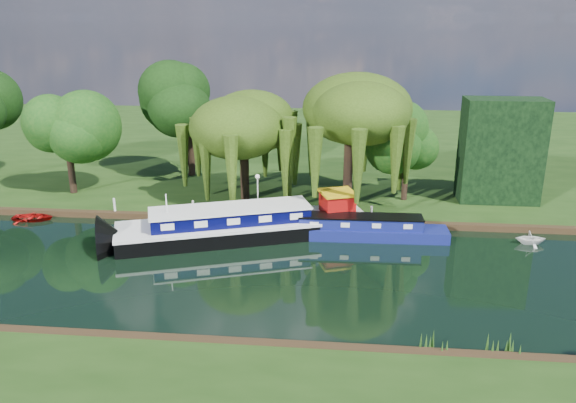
# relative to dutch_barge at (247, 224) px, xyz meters

# --- Properties ---
(ground) EXTENTS (120.00, 120.00, 0.00)m
(ground) POSITION_rel_dutch_barge_xyz_m (-0.51, -5.36, -0.89)
(ground) COLOR black
(far_bank) EXTENTS (120.00, 52.00, 0.45)m
(far_bank) POSITION_rel_dutch_barge_xyz_m (-0.51, 28.64, -0.66)
(far_bank) COLOR black
(far_bank) RESTS_ON ground
(dutch_barge) EXTENTS (17.29, 9.28, 3.59)m
(dutch_barge) POSITION_rel_dutch_barge_xyz_m (0.00, 0.00, 0.00)
(dutch_barge) COLOR black
(dutch_barge) RESTS_ON ground
(narrowboat) EXTENTS (11.76, 2.23, 1.71)m
(narrowboat) POSITION_rel_dutch_barge_xyz_m (7.64, 0.57, -0.28)
(narrowboat) COLOR navy
(narrowboat) RESTS_ON ground
(red_dinghy) EXTENTS (3.12, 2.36, 0.61)m
(red_dinghy) POSITION_rel_dutch_barge_xyz_m (-16.27, 1.73, -0.89)
(red_dinghy) COLOR #970C0B
(red_dinghy) RESTS_ON ground
(white_cruiser) EXTENTS (2.00, 1.74, 1.02)m
(white_cruiser) POSITION_rel_dutch_barge_xyz_m (18.82, 0.57, -0.89)
(white_cruiser) COLOR silver
(white_cruiser) RESTS_ON ground
(willow_left) EXTENTS (6.66, 6.66, 7.99)m
(willow_left) POSITION_rel_dutch_barge_xyz_m (-1.34, 7.10, 5.36)
(willow_left) COLOR black
(willow_left) RESTS_ON far_bank
(willow_right) EXTENTS (7.42, 7.42, 9.04)m
(willow_right) POSITION_rel_dutch_barge_xyz_m (6.77, 6.19, 6.16)
(willow_right) COLOR black
(willow_right) RESTS_ON far_bank
(tree_far_left) EXTENTS (4.97, 4.97, 8.01)m
(tree_far_left) POSITION_rel_dutch_barge_xyz_m (-15.73, 7.24, 5.05)
(tree_far_left) COLOR black
(tree_far_left) RESTS_ON far_bank
(tree_far_mid) EXTENTS (5.73, 5.73, 9.38)m
(tree_far_mid) POSITION_rel_dutch_barge_xyz_m (-7.43, 13.61, 6.02)
(tree_far_mid) COLOR black
(tree_far_mid) RESTS_ON far_bank
(tree_far_right) EXTENTS (4.08, 4.08, 6.68)m
(tree_far_right) POSITION_rel_dutch_barge_xyz_m (11.29, 8.09, 4.17)
(tree_far_right) COLOR black
(tree_far_right) RESTS_ON far_bank
(conifer_hedge) EXTENTS (6.00, 3.00, 8.00)m
(conifer_hedge) POSITION_rel_dutch_barge_xyz_m (18.49, 8.64, 3.56)
(conifer_hedge) COLOR black
(conifer_hedge) RESTS_ON far_bank
(lamppost) EXTENTS (0.36, 0.36, 2.56)m
(lamppost) POSITION_rel_dutch_barge_xyz_m (-0.01, 5.14, 1.53)
(lamppost) COLOR silver
(lamppost) RESTS_ON far_bank
(mooring_posts) EXTENTS (19.16, 0.16, 1.00)m
(mooring_posts) POSITION_rel_dutch_barge_xyz_m (-1.01, 3.04, 0.06)
(mooring_posts) COLOR silver
(mooring_posts) RESTS_ON far_bank
(reeds_near) EXTENTS (33.70, 1.50, 1.10)m
(reeds_near) POSITION_rel_dutch_barge_xyz_m (6.36, -12.93, -0.34)
(reeds_near) COLOR #194111
(reeds_near) RESTS_ON ground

